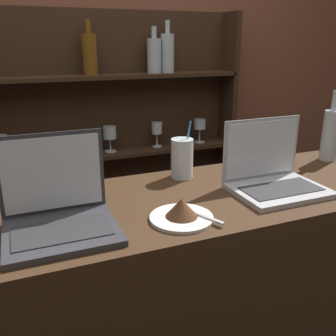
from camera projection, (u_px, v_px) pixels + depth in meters
bar_counter at (170, 327)px, 1.38m from camera, size 1.80×0.55×1.02m
back_wall at (96, 73)px, 2.04m from camera, size 7.00×0.06×2.70m
back_shelf at (110, 158)px, 2.13m from camera, size 1.50×0.18×1.67m
laptop_near at (58, 210)px, 1.01m from camera, size 0.29×0.25×0.25m
laptop_far at (273, 175)px, 1.29m from camera, size 0.31×0.23×0.24m
cake_plate at (182, 212)px, 1.08m from camera, size 0.19×0.19×0.07m
water_glass at (182, 158)px, 1.40m from camera, size 0.08×0.08×0.21m
wine_bottle_clear at (330, 134)px, 1.60m from camera, size 0.07×0.07×0.30m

